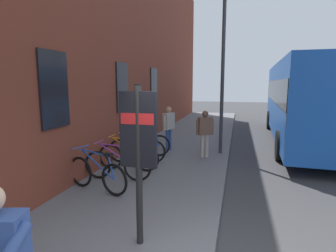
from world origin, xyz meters
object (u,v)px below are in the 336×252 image
Objects in this scene: street_lamp at (223,60)px; pedestrian_crossing_street at (205,129)px; bicycle_by_door at (97,174)px; bicycle_nearest_sign at (144,145)px; transit_info_sign at (138,140)px; bicycle_end_of_row at (118,165)px; pedestrian_near_bus at (169,124)px; bicycle_far_end at (129,157)px; city_bus at (305,98)px; bicycle_under_window at (137,150)px.

pedestrian_crossing_street is at bearing 146.07° from street_lamp.
bicycle_nearest_sign is (3.13, -0.02, 0.00)m from bicycle_by_door.
transit_info_sign is 5.25m from pedestrian_crossing_street.
pedestrian_crossing_street reaches higher than bicycle_nearest_sign.
bicycle_end_of_row is 0.33× the size of street_lamp.
bicycle_by_door is 0.97× the size of bicycle_end_of_row.
bicycle_end_of_row is at bearing -10.40° from bicycle_by_door.
bicycle_nearest_sign is 1.29m from pedestrian_near_bus.
bicycle_by_door and bicycle_end_of_row have the same top height.
pedestrian_crossing_street is at bearing -34.35° from bicycle_end_of_row.
transit_info_sign is at bearing 172.01° from street_lamp.
bicycle_by_door is 1.59m from bicycle_far_end.
bicycle_far_end and bicycle_nearest_sign have the same top height.
bicycle_far_end is 4.48m from street_lamp.
bicycle_far_end is 1.11× the size of pedestrian_near_bus.
street_lamp is (4.20, -2.47, 2.77)m from bicycle_by_door.
bicycle_end_of_row is at bearing 145.74° from street_lamp.
pedestrian_near_bus reaches higher than pedestrian_crossing_street.
bicycle_nearest_sign is at bearing 113.47° from street_lamp.
bicycle_end_of_row is at bearing -176.90° from bicycle_nearest_sign.
city_bus reaches higher than transit_info_sign.
bicycle_far_end is 1.03× the size of bicycle_nearest_sign.
city_bus is at bearing -48.23° from bicycle_under_window.
bicycle_under_window is at bearing -1.71° from bicycle_by_door.
pedestrian_crossing_street is (1.91, -1.89, 0.55)m from bicycle_far_end.
city_bus is 6.18m from pedestrian_near_bus.
pedestrian_crossing_street is 2.38m from street_lamp.
bicycle_under_window is 0.17× the size of city_bus.
street_lamp is at bearing -30.44° from bicycle_by_door.
pedestrian_crossing_street is 0.29× the size of street_lamp.
bicycle_by_door and bicycle_under_window have the same top height.
city_bus is (5.85, -5.66, 1.41)m from bicycle_far_end.
pedestrian_near_bus is at bearing -8.51° from bicycle_by_door.
city_bus is at bearing -57.21° from pedestrian_near_bus.
city_bus reaches higher than pedestrian_near_bus.
city_bus is 4.82m from street_lamp.
bicycle_end_of_row is 1.11× the size of pedestrian_near_bus.
bicycle_end_of_row is 0.80m from bicycle_far_end.
bicycle_end_of_row is 4.97m from street_lamp.
bicycle_far_end is at bearing 168.66° from pedestrian_near_bus.
city_bus is at bearing -53.15° from bicycle_nearest_sign.
bicycle_by_door is at bearing 142.23° from city_bus.
street_lamp reaches higher than bicycle_under_window.
street_lamp is at bearing -7.99° from transit_info_sign.
transit_info_sign is (-4.05, -1.57, 1.21)m from bicycle_under_window.
pedestrian_near_bus is at bearing -8.06° from bicycle_end_of_row.
street_lamp is (1.84, -2.40, 2.77)m from bicycle_under_window.
street_lamp is at bearing -42.12° from bicycle_far_end.
pedestrian_near_bus is at bearing 92.28° from street_lamp.
pedestrian_crossing_street is at bearing -59.35° from bicycle_under_window.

